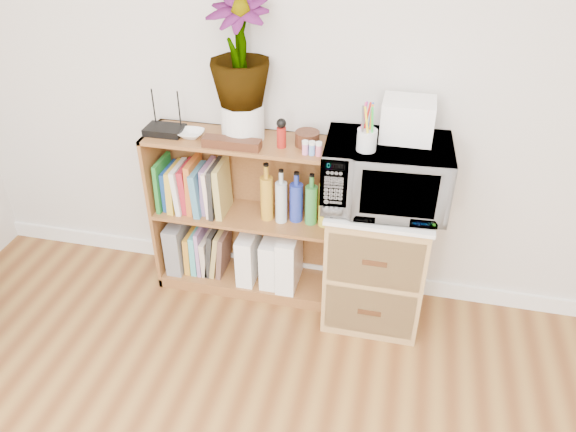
% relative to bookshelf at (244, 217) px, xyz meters
% --- Properties ---
extents(skirting_board, '(4.00, 0.02, 0.10)m').
position_rel_bookshelf_xyz_m(skirting_board, '(0.35, 0.14, -0.42)').
color(skirting_board, white).
rests_on(skirting_board, ground).
extents(bookshelf, '(1.00, 0.30, 0.95)m').
position_rel_bookshelf_xyz_m(bookshelf, '(0.00, 0.00, 0.00)').
color(bookshelf, brown).
rests_on(bookshelf, ground).
extents(wicker_unit, '(0.50, 0.45, 0.70)m').
position_rel_bookshelf_xyz_m(wicker_unit, '(0.75, -0.08, -0.12)').
color(wicker_unit, '#9E7542').
rests_on(wicker_unit, ground).
extents(microwave, '(0.61, 0.43, 0.33)m').
position_rel_bookshelf_xyz_m(microwave, '(0.75, -0.08, 0.41)').
color(microwave, silver).
rests_on(microwave, wicker_unit).
extents(pen_cup, '(0.09, 0.09, 0.10)m').
position_rel_bookshelf_xyz_m(pen_cup, '(0.65, -0.17, 0.62)').
color(pen_cup, silver).
rests_on(pen_cup, microwave).
extents(small_appliance, '(0.24, 0.20, 0.19)m').
position_rel_bookshelf_xyz_m(small_appliance, '(0.82, -0.01, 0.67)').
color(small_appliance, white).
rests_on(small_appliance, microwave).
extents(router, '(0.20, 0.13, 0.04)m').
position_rel_bookshelf_xyz_m(router, '(-0.40, -0.02, 0.49)').
color(router, black).
rests_on(router, bookshelf).
extents(white_bowl, '(0.13, 0.13, 0.03)m').
position_rel_bookshelf_xyz_m(white_bowl, '(-0.25, -0.03, 0.49)').
color(white_bowl, white).
rests_on(white_bowl, bookshelf).
extents(plant_pot, '(0.22, 0.22, 0.18)m').
position_rel_bookshelf_xyz_m(plant_pot, '(0.01, 0.02, 0.57)').
color(plant_pot, silver).
rests_on(plant_pot, bookshelf).
extents(potted_plant, '(0.30, 0.30, 0.54)m').
position_rel_bookshelf_xyz_m(potted_plant, '(0.01, 0.02, 0.93)').
color(potted_plant, '#2A6A2C').
rests_on(potted_plant, plant_pot).
extents(trinket_box, '(0.29, 0.07, 0.05)m').
position_rel_bookshelf_xyz_m(trinket_box, '(-0.01, -0.10, 0.50)').
color(trinket_box, '#3B1D10').
rests_on(trinket_box, bookshelf).
extents(kokeshi_doll, '(0.05, 0.05, 0.10)m').
position_rel_bookshelf_xyz_m(kokeshi_doll, '(0.23, -0.04, 0.53)').
color(kokeshi_doll, maroon).
rests_on(kokeshi_doll, bookshelf).
extents(wooden_bowl, '(0.12, 0.12, 0.07)m').
position_rel_bookshelf_xyz_m(wooden_bowl, '(0.35, 0.01, 0.51)').
color(wooden_bowl, '#341A0E').
rests_on(wooden_bowl, bookshelf).
extents(paint_jars, '(0.11, 0.04, 0.06)m').
position_rel_bookshelf_xyz_m(paint_jars, '(0.39, -0.09, 0.50)').
color(paint_jars, pink).
rests_on(paint_jars, bookshelf).
extents(file_box, '(0.09, 0.24, 0.31)m').
position_rel_bookshelf_xyz_m(file_box, '(-0.41, 0.00, -0.25)').
color(file_box, slate).
rests_on(file_box, bookshelf).
extents(magazine_holder_left, '(0.10, 0.24, 0.30)m').
position_rel_bookshelf_xyz_m(magazine_holder_left, '(0.02, -0.01, -0.25)').
color(magazine_holder_left, white).
rests_on(magazine_holder_left, bookshelf).
extents(magazine_holder_mid, '(0.09, 0.23, 0.29)m').
position_rel_bookshelf_xyz_m(magazine_holder_mid, '(0.16, -0.01, -0.26)').
color(magazine_holder_mid, white).
rests_on(magazine_holder_mid, bookshelf).
extents(magazine_holder_right, '(0.11, 0.27, 0.33)m').
position_rel_bookshelf_xyz_m(magazine_holder_right, '(0.26, -0.01, -0.24)').
color(magazine_holder_right, white).
rests_on(magazine_holder_right, bookshelf).
extents(cookbooks, '(0.38, 0.20, 0.30)m').
position_rel_bookshelf_xyz_m(cookbooks, '(-0.27, 0.00, 0.16)').
color(cookbooks, '#1E7127').
rests_on(cookbooks, bookshelf).
extents(liquor_bottles, '(0.39, 0.07, 0.32)m').
position_rel_bookshelf_xyz_m(liquor_bottles, '(0.30, 0.00, 0.18)').
color(liquor_bottles, '#BF8A23').
rests_on(liquor_bottles, bookshelf).
extents(lower_books, '(0.25, 0.19, 0.30)m').
position_rel_bookshelf_xyz_m(lower_books, '(-0.23, -0.00, -0.27)').
color(lower_books, '#C58622').
rests_on(lower_books, bookshelf).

